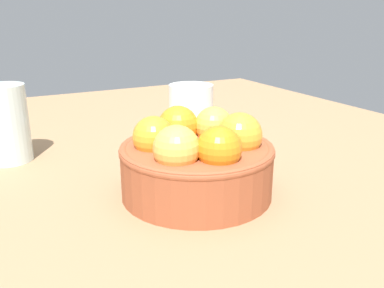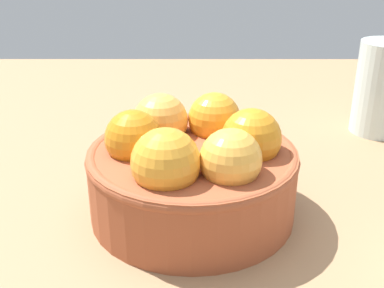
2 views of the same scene
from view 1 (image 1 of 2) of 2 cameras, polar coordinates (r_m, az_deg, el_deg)
The scene contains 4 objects.
ground_plane at distance 47.15cm, azimuth 0.63°, elevation -8.53°, with size 130.00×100.18×3.10cm, color #997551.
terracotta_bowl at distance 44.92cm, azimuth 0.70°, elevation -2.11°, with size 16.80×16.80×9.19cm.
coffee_cup at distance 66.78cm, azimuth -0.13°, elevation 4.20°, with size 13.44×13.44×8.26cm.
water_glass at distance 60.02cm, azimuth -24.43°, elevation 2.58°, with size 6.01×6.01×10.37cm, color silver.
Camera 1 is at (37.02, -20.11, 19.63)cm, focal length 38.51 mm.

